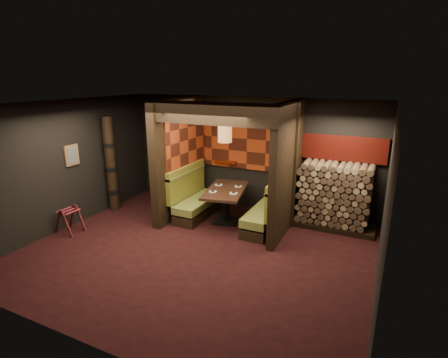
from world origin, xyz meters
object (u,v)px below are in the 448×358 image
at_px(booth_bench_left, 195,200).
at_px(firewood_stack, 337,197).
at_px(luggage_rack, 70,219).
at_px(totem_column, 111,165).
at_px(pendant_lamp, 225,132).
at_px(dining_table, 226,199).
at_px(booth_bench_right, 268,212).

xyz_separation_m(booth_bench_left, firewood_stack, (3.25, 0.70, 0.35)).
xyz_separation_m(luggage_rack, totem_column, (-0.08, 1.48, 0.88)).
height_order(pendant_lamp, firewood_stack, pendant_lamp).
xyz_separation_m(dining_table, totem_column, (-2.95, -0.51, 0.61)).
bearing_deg(booth_bench_right, dining_table, -177.92).
bearing_deg(totem_column, dining_table, 9.86).
relative_size(booth_bench_right, totem_column, 0.67).
xyz_separation_m(pendant_lamp, luggage_rack, (-2.87, -1.94, -1.84)).
bearing_deg(totem_column, luggage_rack, -86.91).
height_order(booth_bench_left, totem_column, totem_column).
relative_size(booth_bench_left, booth_bench_right, 1.00).
bearing_deg(pendant_lamp, booth_bench_right, 4.84).
relative_size(luggage_rack, firewood_stack, 0.36).
bearing_deg(pendant_lamp, dining_table, 90.00).
distance_m(dining_table, firewood_stack, 2.51).
distance_m(pendant_lamp, luggage_rack, 3.92).
relative_size(booth_bench_right, dining_table, 0.96).
height_order(pendant_lamp, luggage_rack, pendant_lamp).
bearing_deg(totem_column, booth_bench_right, 7.86).
bearing_deg(dining_table, booth_bench_left, 177.50).
bearing_deg(firewood_stack, pendant_lamp, -161.75).
bearing_deg(booth_bench_left, pendant_lamp, -5.82).
bearing_deg(luggage_rack, firewood_stack, 27.46).
xyz_separation_m(dining_table, luggage_rack, (-2.87, -1.99, -0.27)).
distance_m(dining_table, pendant_lamp, 1.57).
relative_size(booth_bench_left, luggage_rack, 2.60).
bearing_deg(firewood_stack, luggage_rack, -152.54).
height_order(booth_bench_right, firewood_stack, firewood_stack).
relative_size(booth_bench_left, dining_table, 0.96).
distance_m(booth_bench_right, firewood_stack, 1.56).
bearing_deg(booth_bench_left, dining_table, -2.50).
bearing_deg(luggage_rack, booth_bench_right, 27.50).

